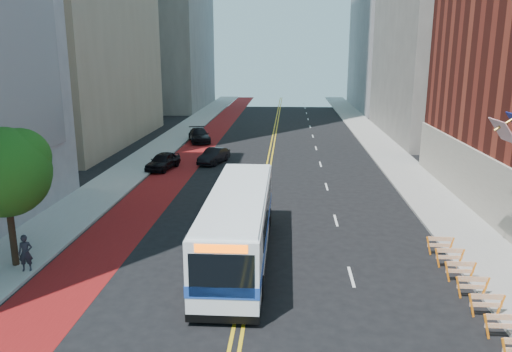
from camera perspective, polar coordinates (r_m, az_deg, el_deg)
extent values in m
plane|color=black|center=(18.68, -2.44, -18.93)|extent=(160.00, 160.00, 0.00)
cube|color=gray|center=(48.68, -12.78, 1.69)|extent=(4.00, 140.00, 0.15)
cube|color=gray|center=(47.79, 16.02, 1.27)|extent=(4.00, 140.00, 0.15)
cube|color=maroon|center=(47.74, -8.28, 1.57)|extent=(3.60, 140.00, 0.01)
cube|color=gold|center=(46.74, 1.27, 1.45)|extent=(0.14, 140.00, 0.01)
cube|color=gold|center=(46.73, 1.71, 1.44)|extent=(0.14, 140.00, 0.01)
cube|color=silver|center=(24.04, 10.83, -11.24)|extent=(0.14, 2.20, 0.01)
cube|color=silver|center=(31.42, 9.11, -5.03)|extent=(0.14, 2.20, 0.01)
cube|color=silver|center=(39.05, 8.07, -1.21)|extent=(0.14, 2.20, 0.01)
cube|color=silver|center=(46.80, 7.37, 1.35)|extent=(0.14, 2.20, 0.01)
cube|color=silver|center=(54.62, 6.87, 3.18)|extent=(0.14, 2.20, 0.01)
cube|color=silver|center=(62.49, 6.50, 4.55)|extent=(0.14, 2.20, 0.01)
cube|color=silver|center=(70.39, 6.21, 5.62)|extent=(0.14, 2.20, 0.01)
cube|color=silver|center=(78.31, 5.97, 6.47)|extent=(0.14, 2.20, 0.01)
cube|color=silver|center=(86.24, 5.78, 7.16)|extent=(0.14, 2.20, 0.01)
cube|color=silver|center=(94.18, 5.62, 7.74)|extent=(0.14, 2.20, 0.01)
cube|color=silver|center=(102.14, 5.49, 8.22)|extent=(0.14, 2.20, 0.01)
cube|color=#9E9384|center=(31.28, 26.74, -2.66)|extent=(0.50, 36.00, 4.00)
cube|color=black|center=(32.44, 26.06, -3.68)|extent=(0.35, 2.80, 2.20)
cube|color=black|center=(38.75, 22.26, -0.58)|extent=(0.35, 2.80, 2.20)
cube|color=#B21419|center=(25.84, 26.40, 4.63)|extent=(0.75, 1.90, 1.05)
cube|color=orange|center=(19.37, 26.53, -17.51)|extent=(0.32, 0.06, 0.99)
cube|color=orange|center=(20.60, 24.86, -15.35)|extent=(0.32, 0.06, 0.99)
cube|color=orange|center=(20.62, 26.44, -14.25)|extent=(1.25, 0.05, 0.22)
cube|color=orange|center=(20.78, 26.33, -15.10)|extent=(1.25, 0.05, 0.18)
cube|color=orange|center=(21.88, 23.41, -13.43)|extent=(0.32, 0.06, 0.99)
cube|color=orange|center=(22.27, 26.14, -13.23)|extent=(0.32, 0.06, 0.99)
cube|color=orange|center=(21.89, 24.90, -12.40)|extent=(1.25, 0.05, 0.22)
cube|color=orange|center=(22.04, 24.80, -13.22)|extent=(1.25, 0.05, 0.18)
cube|color=orange|center=(23.19, 22.14, -11.71)|extent=(0.32, 0.06, 0.99)
cube|color=orange|center=(23.55, 24.73, -11.57)|extent=(0.32, 0.06, 0.99)
cube|color=orange|center=(23.20, 23.54, -10.75)|extent=(1.25, 0.05, 0.22)
cube|color=orange|center=(23.34, 23.45, -11.53)|extent=(1.25, 0.05, 0.18)
cube|color=orange|center=(24.52, 21.02, -10.18)|extent=(0.32, 0.06, 0.99)
cube|color=orange|center=(24.87, 23.47, -10.07)|extent=(0.32, 0.06, 0.99)
cube|color=orange|center=(24.54, 22.34, -9.27)|extent=(1.25, 0.05, 0.22)
cube|color=orange|center=(24.67, 22.26, -10.02)|extent=(1.25, 0.05, 0.18)
cube|color=orange|center=(25.88, 20.02, -8.80)|extent=(0.32, 0.06, 0.99)
cube|color=orange|center=(26.21, 22.36, -8.72)|extent=(0.32, 0.06, 0.99)
cube|color=orange|center=(25.90, 21.28, -7.94)|extent=(1.25, 0.05, 0.22)
cube|color=orange|center=(26.02, 21.21, -8.66)|extent=(1.25, 0.05, 0.18)
cube|color=orange|center=(27.26, 19.14, -7.56)|extent=(0.32, 0.06, 0.99)
cube|color=orange|center=(27.58, 21.36, -7.51)|extent=(0.32, 0.06, 0.99)
cube|color=orange|center=(27.28, 20.32, -6.75)|extent=(1.25, 0.05, 0.22)
cube|color=orange|center=(27.40, 20.26, -7.43)|extent=(1.25, 0.05, 0.18)
cylinder|color=black|center=(26.60, -26.09, -5.91)|extent=(0.32, 0.32, 3.20)
sphere|color=#16440E|center=(25.81, -26.79, 0.39)|extent=(4.20, 4.20, 4.20)
sphere|color=#16440E|center=(25.73, -25.35, 1.88)|extent=(2.80, 2.80, 2.80)
cube|color=white|center=(24.75, -2.01, -5.47)|extent=(2.83, 12.91, 3.06)
cube|color=#1E45A6|center=(24.91, -2.00, -6.46)|extent=(2.87, 12.95, 0.48)
cube|color=black|center=(25.40, -1.83, -3.74)|extent=(2.87, 9.04, 1.02)
cube|color=black|center=(18.75, -3.96, -11.30)|extent=(2.46, 0.11, 1.72)
cube|color=black|center=(30.73, -0.86, -0.69)|extent=(2.24, 0.11, 1.08)
cube|color=#FF5905|center=(18.31, -4.02, -8.27)|extent=(1.96, 0.09, 0.32)
cube|color=white|center=(24.27, -2.04, -1.94)|extent=(2.68, 12.26, 0.13)
cube|color=black|center=(25.30, -1.98, -8.75)|extent=(2.86, 12.94, 0.32)
cylinder|color=black|center=(21.68, -6.49, -12.43)|extent=(0.33, 1.08, 1.08)
cylinder|color=black|center=(21.40, 0.39, -12.70)|extent=(0.33, 1.08, 1.08)
cylinder|color=black|center=(28.73, -3.82, -5.59)|extent=(0.33, 1.08, 1.08)
cylinder|color=black|center=(28.52, 1.27, -5.71)|extent=(0.33, 1.08, 1.08)
cylinder|color=black|center=(30.18, -3.44, -4.61)|extent=(0.33, 1.08, 1.08)
cylinder|color=black|center=(29.98, 1.39, -4.72)|extent=(0.33, 1.08, 1.08)
imported|color=black|center=(44.97, -10.59, 1.69)|extent=(2.66, 4.70, 1.51)
imported|color=black|center=(46.84, -4.84, 2.31)|extent=(2.69, 4.53, 1.41)
imported|color=black|center=(58.26, -6.50, 4.63)|extent=(3.61, 5.73, 1.55)
imported|color=black|center=(25.90, -24.84, -8.00)|extent=(0.72, 0.56, 1.75)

